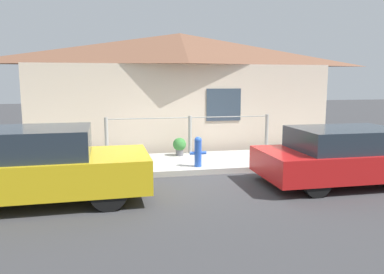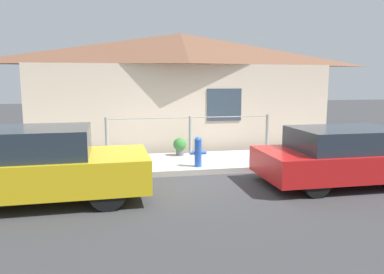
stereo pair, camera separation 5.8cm
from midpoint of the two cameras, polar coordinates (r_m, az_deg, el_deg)
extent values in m
plane|color=#38383A|center=(9.14, 2.46, -5.81)|extent=(60.00, 60.00, 0.00)
cube|color=#B2AFA8|center=(10.18, 0.97, -3.89)|extent=(24.00, 2.23, 0.14)
cube|color=beige|center=(11.51, -0.68, 4.20)|extent=(9.42, 0.12, 2.77)
cube|color=#384756|center=(11.71, 5.07, 4.92)|extent=(1.10, 0.04, 1.00)
pyramid|color=brown|center=(12.54, -1.60, 13.22)|extent=(9.82, 2.20, 1.02)
cylinder|color=#999993|center=(10.79, -12.69, 0.00)|extent=(0.10, 0.10, 1.11)
cylinder|color=#999993|center=(11.00, -0.09, 0.37)|extent=(0.10, 0.10, 1.11)
cylinder|color=#999993|center=(11.70, 11.52, 0.70)|extent=(0.10, 0.10, 1.11)
cylinder|color=#999993|center=(10.93, -0.09, 2.98)|extent=(4.80, 0.03, 0.03)
cube|color=gold|center=(7.61, -22.27, -5.09)|extent=(4.15, 1.87, 0.64)
cube|color=#232D38|center=(7.52, -23.76, -0.78)|extent=(2.30, 1.62, 0.53)
cylinder|color=black|center=(8.29, -12.57, -5.20)|extent=(0.66, 0.22, 0.65)
cylinder|color=black|center=(6.82, -12.50, -8.25)|extent=(0.66, 0.22, 0.65)
cube|color=red|center=(9.04, 23.23, -3.48)|extent=(4.10, 1.80, 0.56)
cube|color=#232D38|center=(8.86, 22.56, -0.28)|extent=(2.25, 1.58, 0.47)
cylinder|color=black|center=(10.43, 26.53, -3.32)|extent=(0.56, 0.20, 0.56)
cylinder|color=black|center=(9.12, 13.77, -4.26)|extent=(0.56, 0.20, 0.56)
cylinder|color=black|center=(7.79, 18.59, -6.71)|extent=(0.56, 0.20, 0.56)
cylinder|color=blue|center=(9.33, 1.11, -2.64)|extent=(0.18, 0.18, 0.63)
sphere|color=blue|center=(9.27, 1.11, -0.52)|extent=(0.19, 0.19, 0.19)
cylinder|color=blue|center=(9.30, 0.33, -2.48)|extent=(0.16, 0.08, 0.08)
cylinder|color=blue|center=(9.35, 1.88, -2.42)|extent=(0.16, 0.08, 0.08)
cylinder|color=slate|center=(10.73, -1.71, -2.35)|extent=(0.22, 0.22, 0.18)
sphere|color=#387F38|center=(10.68, -1.71, -1.12)|extent=(0.38, 0.38, 0.38)
camera|label=1|loc=(0.03, -89.82, 0.03)|focal=35.00mm
camera|label=2|loc=(0.03, 90.18, -0.03)|focal=35.00mm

